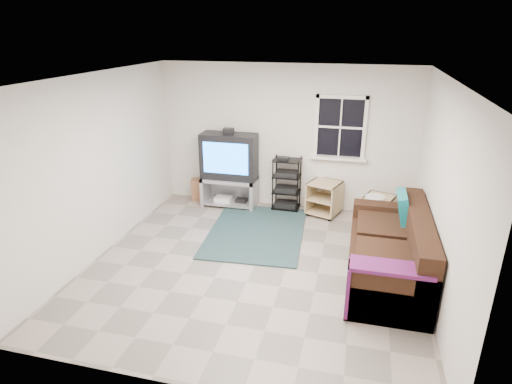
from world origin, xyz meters
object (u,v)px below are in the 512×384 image
(sofa, at_px, (391,254))
(side_table_right, at_px, (379,208))
(tv_unit, at_px, (229,164))
(av_rack, at_px, (287,187))
(side_table_left, at_px, (325,197))

(sofa, bearing_deg, side_table_right, 93.92)
(tv_unit, bearing_deg, av_rack, 4.01)
(tv_unit, bearing_deg, side_table_right, -3.99)
(side_table_right, height_order, sofa, sofa)
(av_rack, relative_size, side_table_left, 1.51)
(tv_unit, xyz_separation_m, side_table_left, (1.77, 0.04, -0.49))
(tv_unit, bearing_deg, sofa, -33.85)
(tv_unit, distance_m, side_table_left, 1.84)
(side_table_right, bearing_deg, side_table_left, 166.44)
(side_table_right, bearing_deg, sofa, -86.08)
(tv_unit, relative_size, side_table_left, 2.27)
(sofa, bearing_deg, side_table_left, 118.49)
(av_rack, bearing_deg, side_table_left, -3.14)
(side_table_right, distance_m, sofa, 1.71)
(tv_unit, relative_size, sofa, 0.67)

